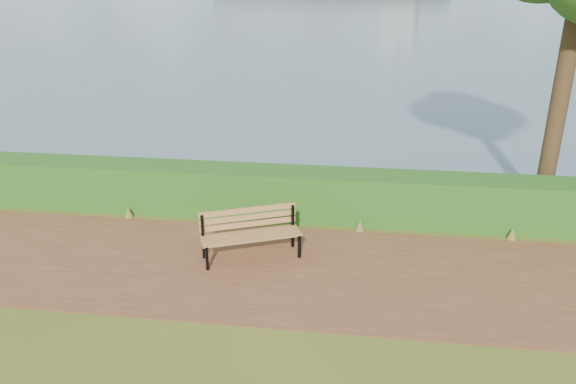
# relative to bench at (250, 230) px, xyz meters

# --- Properties ---
(ground) EXTENTS (140.00, 140.00, 0.00)m
(ground) POSITION_rel_bench_xyz_m (0.35, -0.75, -0.51)
(ground) COLOR #415718
(ground) RESTS_ON ground
(path) EXTENTS (40.00, 3.40, 0.01)m
(path) POSITION_rel_bench_xyz_m (0.35, -0.45, -0.51)
(path) COLOR brown
(path) RESTS_ON ground
(hedge) EXTENTS (32.00, 0.85, 1.00)m
(hedge) POSITION_rel_bench_xyz_m (0.35, 1.85, -0.01)
(hedge) COLOR #224E16
(hedge) RESTS_ON ground
(bench) EXTENTS (1.83, 1.17, 0.89)m
(bench) POSITION_rel_bench_xyz_m (0.00, 0.00, 0.00)
(bench) COLOR black
(bench) RESTS_ON ground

